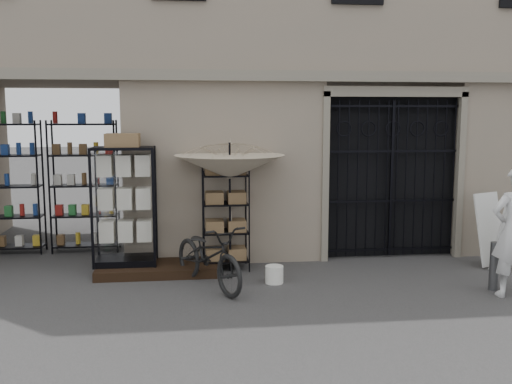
{
  "coord_description": "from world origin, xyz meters",
  "views": [
    {
      "loc": [
        -1.9,
        -7.73,
        2.6
      ],
      "look_at": [
        -0.8,
        1.4,
        1.35
      ],
      "focal_mm": 40.0,
      "sensor_mm": 36.0,
      "label": 1
    }
  ],
  "objects": [
    {
      "name": "shop_recess",
      "position": [
        -4.5,
        2.8,
        1.5
      ],
      "size": [
        3.0,
        1.7,
        3.0
      ],
      "primitive_type": "cube",
      "color": "black",
      "rests_on": "ground"
    },
    {
      "name": "steel_bollard",
      "position": [
        2.6,
        0.03,
        0.37
      ],
      "size": [
        0.14,
        0.14,
        0.73
      ],
      "primitive_type": "cylinder",
      "rotation": [
        0.0,
        0.0,
        -0.03
      ],
      "color": "#535456",
      "rests_on": "ground"
    },
    {
      "name": "iron_gate",
      "position": [
        1.75,
        2.28,
        1.5
      ],
      "size": [
        2.5,
        0.21,
        3.0
      ],
      "color": "black",
      "rests_on": "ground"
    },
    {
      "name": "white_bucket",
      "position": [
        -0.59,
        0.78,
        0.14
      ],
      "size": [
        0.36,
        0.36,
        0.27
      ],
      "primitive_type": "cylinder",
      "rotation": [
        0.0,
        0.0,
        0.36
      ],
      "color": "white",
      "rests_on": "ground"
    },
    {
      "name": "display_cabinet",
      "position": [
        -2.93,
        1.65,
        1.02
      ],
      "size": [
        0.97,
        0.61,
        2.1
      ],
      "rotation": [
        0.0,
        0.0,
        -0.01
      ],
      "color": "black",
      "rests_on": "step_platform"
    },
    {
      "name": "main_building",
      "position": [
        0.0,
        4.0,
        4.5
      ],
      "size": [
        14.0,
        4.0,
        9.0
      ],
      "primitive_type": "cube",
      "color": "gray",
      "rests_on": "ground"
    },
    {
      "name": "ground",
      "position": [
        0.0,
        0.0,
        0.0
      ],
      "size": [
        80.0,
        80.0,
        0.0
      ],
      "primitive_type": "plane",
      "color": "black",
      "rests_on": "ground"
    },
    {
      "name": "bicycle",
      "position": [
        -1.61,
        0.69,
        0.0
      ],
      "size": [
        1.04,
        1.18,
        1.88
      ],
      "primitive_type": "imported",
      "rotation": [
        0.0,
        0.0,
        0.48
      ],
      "color": "black",
      "rests_on": "ground"
    },
    {
      "name": "wire_rack",
      "position": [
        -1.28,
        1.71,
        0.84
      ],
      "size": [
        0.87,
        0.73,
        1.71
      ],
      "rotation": [
        0.0,
        0.0,
        -0.3
      ],
      "color": "black",
      "rests_on": "ground"
    },
    {
      "name": "market_umbrella",
      "position": [
        -1.22,
        1.56,
        1.86
      ],
      "size": [
        2.01,
        2.03,
        2.58
      ],
      "rotation": [
        0.0,
        0.0,
        -0.33
      ],
      "color": "black",
      "rests_on": "ground"
    },
    {
      "name": "easel_sign",
      "position": [
        3.34,
        1.2,
        0.64
      ],
      "size": [
        0.81,
        0.86,
        1.24
      ],
      "rotation": [
        0.0,
        0.0,
        0.41
      ],
      "color": "silver",
      "rests_on": "ground"
    },
    {
      "name": "shopkeeper",
      "position": [
        2.72,
        -0.28,
        0.0
      ],
      "size": [
        0.85,
        1.96,
        0.46
      ],
      "primitive_type": "imported",
      "rotation": [
        0.0,
        0.0,
        3.06
      ],
      "color": "silver",
      "rests_on": "ground"
    },
    {
      "name": "shop_shelving",
      "position": [
        -4.55,
        3.3,
        1.25
      ],
      "size": [
        2.7,
        0.5,
        2.5
      ],
      "primitive_type": "cube",
      "color": "black",
      "rests_on": "ground"
    },
    {
      "name": "step_platform",
      "position": [
        -2.4,
        1.55,
        0.07
      ],
      "size": [
        2.0,
        0.9,
        0.15
      ],
      "primitive_type": "cube",
      "color": "black",
      "rests_on": "ground"
    }
  ]
}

